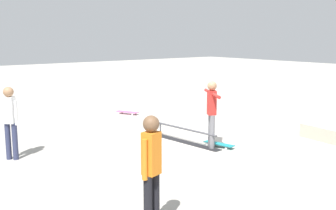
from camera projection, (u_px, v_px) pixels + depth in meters
name	position (u px, v px, depth m)	size (l,w,h in m)	color
ground_plane	(186.00, 140.00, 10.53)	(60.00, 60.00, 0.00)	#ADA89E
grind_rail	(184.00, 136.00, 10.34)	(2.35, 0.44, 0.37)	black
skate_ledge	(334.00, 136.00, 10.23)	(1.81, 0.36, 0.35)	#B2A893
skater_main	(212.00, 110.00, 9.66)	(1.16, 0.71, 1.61)	slate
skateboard_main	(219.00, 144.00, 9.88)	(0.82, 0.38, 0.09)	teal
bystander_white_shirt	(10.00, 119.00, 8.75)	(0.31, 0.30, 1.59)	#2D3351
bystander_orange_shirt	(151.00, 167.00, 5.48)	(0.24, 0.37, 1.62)	black
loose_skateboard_pink	(127.00, 112.00, 13.98)	(0.81, 0.53, 0.09)	#E05993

